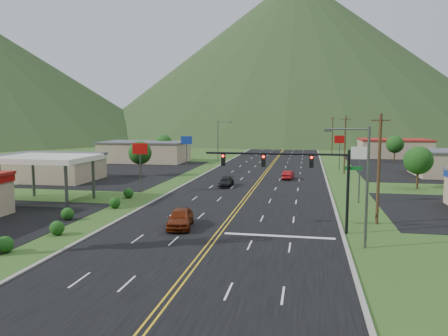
% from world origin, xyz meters
% --- Properties ---
extents(ground, '(500.00, 500.00, 0.00)m').
position_xyz_m(ground, '(0.00, 0.00, 0.00)').
color(ground, '#29491A').
rests_on(ground, ground).
extents(road, '(20.00, 460.00, 0.04)m').
position_xyz_m(road, '(0.00, 0.00, 0.00)').
color(road, black).
rests_on(road, ground).
extents(curb_west, '(0.30, 460.00, 0.14)m').
position_xyz_m(curb_west, '(-10.15, 0.00, 0.00)').
color(curb_west, gray).
rests_on(curb_west, ground).
extents(curb_east, '(0.30, 460.00, 0.14)m').
position_xyz_m(curb_east, '(10.15, 0.00, 0.00)').
color(curb_east, gray).
rests_on(curb_east, ground).
extents(traffic_signal, '(13.10, 0.43, 7.00)m').
position_xyz_m(traffic_signal, '(6.48, 14.00, 5.33)').
color(traffic_signal, black).
rests_on(traffic_signal, ground).
extents(streetlight_east, '(3.28, 0.25, 9.00)m').
position_xyz_m(streetlight_east, '(11.18, 10.00, 5.18)').
color(streetlight_east, '#59595E').
rests_on(streetlight_east, ground).
extents(streetlight_west, '(3.28, 0.25, 9.00)m').
position_xyz_m(streetlight_west, '(-11.68, 70.00, 5.18)').
color(streetlight_west, '#59595E').
rests_on(streetlight_west, ground).
extents(gas_canopy, '(10.00, 8.00, 5.30)m').
position_xyz_m(gas_canopy, '(-22.00, 22.00, 4.87)').
color(gas_canopy, white).
rests_on(gas_canopy, ground).
extents(building_west_mid, '(14.40, 10.40, 4.10)m').
position_xyz_m(building_west_mid, '(-32.00, 38.00, 2.27)').
color(building_west_mid, '#D2B392').
rests_on(building_west_mid, ground).
extents(building_west_far, '(18.40, 11.40, 4.50)m').
position_xyz_m(building_west_far, '(-28.00, 68.00, 2.26)').
color(building_west_far, '#D2B392').
rests_on(building_west_far, ground).
extents(building_east_far, '(16.40, 12.40, 4.50)m').
position_xyz_m(building_east_far, '(28.00, 90.00, 2.26)').
color(building_east_far, '#D2B392').
rests_on(building_east_far, ground).
extents(pole_sign_west_a, '(2.00, 0.18, 6.40)m').
position_xyz_m(pole_sign_west_a, '(-14.00, 30.00, 5.05)').
color(pole_sign_west_a, '#59595E').
rests_on(pole_sign_west_a, ground).
extents(pole_sign_west_b, '(2.00, 0.18, 6.40)m').
position_xyz_m(pole_sign_west_b, '(-14.00, 52.00, 5.05)').
color(pole_sign_west_b, '#59595E').
rests_on(pole_sign_west_b, ground).
extents(pole_sign_east_a, '(2.00, 0.18, 6.40)m').
position_xyz_m(pole_sign_east_a, '(13.00, 28.00, 5.05)').
color(pole_sign_east_a, '#59595E').
rests_on(pole_sign_east_a, ground).
extents(pole_sign_east_b, '(2.00, 0.18, 6.40)m').
position_xyz_m(pole_sign_east_b, '(13.00, 60.00, 5.05)').
color(pole_sign_east_b, '#59595E').
rests_on(pole_sign_east_b, ground).
extents(tree_west_a, '(3.84, 3.84, 5.82)m').
position_xyz_m(tree_west_a, '(-20.00, 45.00, 3.89)').
color(tree_west_a, '#382314').
rests_on(tree_west_a, ground).
extents(tree_west_b, '(3.84, 3.84, 5.82)m').
position_xyz_m(tree_west_b, '(-25.00, 72.00, 3.89)').
color(tree_west_b, '#382314').
rests_on(tree_west_b, ground).
extents(tree_east_a, '(3.84, 3.84, 5.82)m').
position_xyz_m(tree_east_a, '(22.00, 40.00, 3.89)').
color(tree_east_a, '#382314').
rests_on(tree_east_a, ground).
extents(tree_east_b, '(3.84, 3.84, 5.82)m').
position_xyz_m(tree_east_b, '(26.00, 78.00, 3.89)').
color(tree_east_b, '#382314').
rests_on(tree_east_b, ground).
extents(utility_pole_a, '(1.60, 0.28, 10.00)m').
position_xyz_m(utility_pole_a, '(13.50, 18.00, 5.13)').
color(utility_pole_a, '#382314').
rests_on(utility_pole_a, ground).
extents(utility_pole_b, '(1.60, 0.28, 10.00)m').
position_xyz_m(utility_pole_b, '(13.50, 55.00, 5.13)').
color(utility_pole_b, '#382314').
rests_on(utility_pole_b, ground).
extents(utility_pole_c, '(1.60, 0.28, 10.00)m').
position_xyz_m(utility_pole_c, '(13.50, 95.00, 5.13)').
color(utility_pole_c, '#382314').
rests_on(utility_pole_c, ground).
extents(utility_pole_d, '(1.60, 0.28, 10.00)m').
position_xyz_m(utility_pole_d, '(13.50, 135.00, 5.13)').
color(utility_pole_d, '#382314').
rests_on(utility_pole_d, ground).
extents(mountain_n, '(220.00, 220.00, 85.00)m').
position_xyz_m(mountain_n, '(0.00, 220.00, 42.50)').
color(mountain_n, '#203C1B').
rests_on(mountain_n, ground).
extents(car_red_near, '(2.78, 5.26, 1.71)m').
position_xyz_m(car_red_near, '(-3.68, 13.19, 0.85)').
color(car_red_near, maroon).
rests_on(car_red_near, ground).
extents(car_dark_mid, '(1.78, 4.37, 1.27)m').
position_xyz_m(car_dark_mid, '(-3.98, 36.67, 0.63)').
color(car_dark_mid, black).
rests_on(car_dark_mid, ground).
extents(car_red_far, '(1.85, 4.16, 1.33)m').
position_xyz_m(car_red_far, '(4.28, 45.76, 0.66)').
color(car_red_far, maroon).
rests_on(car_red_far, ground).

